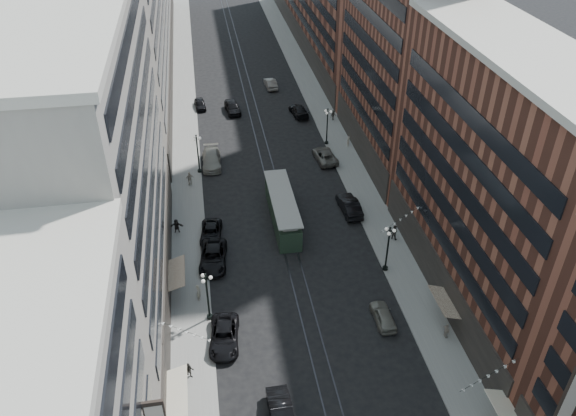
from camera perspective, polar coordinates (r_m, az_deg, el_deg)
ground at (r=80.61m, az=-2.51°, el=5.97°), size 220.00×220.00×0.00m
sidewalk_west at (r=89.11m, az=-10.45°, el=8.42°), size 4.00×180.00×0.15m
sidewalk_east at (r=91.07m, az=3.65°, el=9.54°), size 4.00×180.00×0.15m
rail_west at (r=89.39m, az=-3.79°, el=8.98°), size 0.12×180.00×0.02m
rail_east at (r=89.52m, az=-2.88°, el=9.05°), size 0.12×180.00×0.02m
building_west_mid at (r=50.61m, az=-18.32°, el=3.51°), size 8.00×36.00×28.00m
building_east_mid at (r=52.96m, az=20.44°, el=1.95°), size 8.00×30.00×24.00m
building_east_tower at (r=72.98m, az=11.71°, el=20.00°), size 8.00×26.00×42.00m
lamppost_sw_far at (r=52.30m, az=-8.19°, el=-8.74°), size 1.03×1.14×5.52m
lamppost_sw_mid at (r=74.34m, az=-9.15°, el=5.60°), size 1.03×1.14×5.52m
lamppost_se_far at (r=57.91m, az=10.10°, el=-3.94°), size 1.03×1.14×5.52m
lamppost_se_mid at (r=80.62m, az=4.00°, el=8.40°), size 1.03×1.14×5.52m
streetcar at (r=64.94m, az=-0.56°, el=-0.22°), size 2.70×12.19×3.37m
car_2 at (r=51.76m, az=-6.49°, el=-12.82°), size 3.14×5.79×1.54m
car_4 at (r=54.01m, az=9.65°, el=-10.73°), size 1.70×4.19×1.42m
car_5 at (r=46.35m, az=-0.66°, el=-20.25°), size 1.92×5.11×1.67m
pedestrian_2 at (r=49.37m, az=-10.01°, el=-15.99°), size 0.84×0.51×1.66m
pedestrian_4 at (r=53.59m, az=15.80°, el=-11.92°), size 0.58×0.99×1.58m
car_7 at (r=63.49m, az=-7.82°, el=-2.49°), size 2.84×5.22×1.39m
car_8 at (r=76.99m, az=-7.77°, el=4.93°), size 2.70×6.20×1.77m
car_9 at (r=93.77m, az=-8.93°, el=10.38°), size 1.99×4.26×1.41m
car_10 at (r=67.29m, az=6.25°, el=0.25°), size 2.19×5.52×1.79m
car_11 at (r=77.59m, az=3.77°, el=5.34°), size 3.07×5.72×1.53m
car_12 at (r=90.27m, az=1.11°, el=9.86°), size 2.83×5.58×1.55m
car_13 at (r=91.60m, az=-5.66°, el=10.15°), size 2.66×5.39×1.77m
car_14 at (r=100.49m, az=-1.78°, el=12.54°), size 2.01×4.87×1.57m
pedestrian_5 at (r=64.65m, az=-11.26°, el=-1.79°), size 1.61×0.58×1.70m
pedestrian_6 at (r=72.74m, az=-9.95°, el=2.96°), size 1.17×0.74×1.84m
pedestrian_7 at (r=63.48m, az=10.72°, el=-2.43°), size 0.98×0.90×1.79m
pedestrian_8 at (r=81.20m, az=6.13°, el=6.76°), size 0.66×0.65×1.53m
pedestrian_9 at (r=88.67m, az=4.62°, el=9.39°), size 1.11×0.78×1.59m
car_extra_0 at (r=59.88m, az=-7.61°, el=-4.96°), size 3.37×6.22×1.66m
pedestrian_extra_0 at (r=55.66m, az=-9.06°, el=-8.45°), size 0.56×0.74×1.86m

